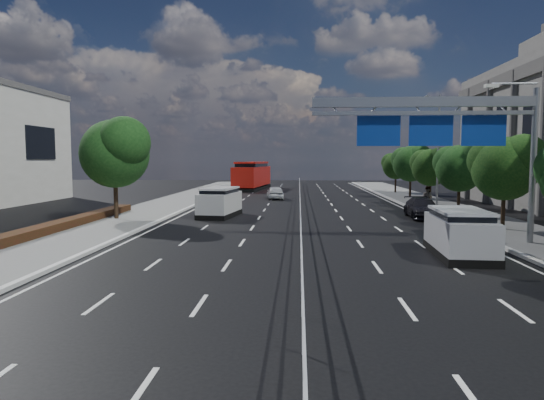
{
  "coord_description": "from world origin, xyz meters",
  "views": [
    {
      "loc": [
        -0.1,
        -12.81,
        3.97
      ],
      "look_at": [
        -1.14,
        5.93,
        2.4
      ],
      "focal_mm": 32.0,
      "sensor_mm": 36.0,
      "label": 1
    }
  ],
  "objects_px": {
    "near_car_silver": "(275,192)",
    "parked_car_dark": "(422,208)",
    "near_car_dark": "(254,181)",
    "pedestrian_b": "(427,198)",
    "white_minivan": "(220,202)",
    "silver_minivan": "(460,233)",
    "parked_car_teal": "(454,224)",
    "red_bus": "(252,175)",
    "overhead_gantry": "(448,124)"
  },
  "relations": [
    {
      "from": "near_car_silver",
      "to": "parked_car_dark",
      "type": "relative_size",
      "value": 0.83
    },
    {
      "from": "near_car_dark",
      "to": "pedestrian_b",
      "type": "distance_m",
      "value": 38.97
    },
    {
      "from": "white_minivan",
      "to": "silver_minivan",
      "type": "height_order",
      "value": "white_minivan"
    },
    {
      "from": "white_minivan",
      "to": "parked_car_teal",
      "type": "height_order",
      "value": "white_minivan"
    },
    {
      "from": "red_bus",
      "to": "parked_car_dark",
      "type": "bearing_deg",
      "value": -58.56
    },
    {
      "from": "overhead_gantry",
      "to": "parked_car_teal",
      "type": "distance_m",
      "value": 5.38
    },
    {
      "from": "white_minivan",
      "to": "silver_minivan",
      "type": "xyz_separation_m",
      "value": [
        12.09,
        -13.24,
        -0.04
      ]
    },
    {
      "from": "red_bus",
      "to": "parked_car_dark",
      "type": "xyz_separation_m",
      "value": [
        14.62,
        -31.04,
        -1.23
      ]
    },
    {
      "from": "silver_minivan",
      "to": "parked_car_dark",
      "type": "height_order",
      "value": "silver_minivan"
    },
    {
      "from": "near_car_silver",
      "to": "overhead_gantry",
      "type": "bearing_deg",
      "value": 103.26
    },
    {
      "from": "overhead_gantry",
      "to": "pedestrian_b",
      "type": "height_order",
      "value": "overhead_gantry"
    },
    {
      "from": "white_minivan",
      "to": "parked_car_teal",
      "type": "distance_m",
      "value": 15.84
    },
    {
      "from": "overhead_gantry",
      "to": "red_bus",
      "type": "distance_m",
      "value": 43.61
    },
    {
      "from": "overhead_gantry",
      "to": "near_car_silver",
      "type": "xyz_separation_m",
      "value": [
        -9.21,
        25.74,
        -4.94
      ]
    },
    {
      "from": "red_bus",
      "to": "parked_car_dark",
      "type": "height_order",
      "value": "red_bus"
    },
    {
      "from": "near_car_dark",
      "to": "pedestrian_b",
      "type": "xyz_separation_m",
      "value": [
        16.48,
        -35.31,
        0.25
      ]
    },
    {
      "from": "white_minivan",
      "to": "near_car_silver",
      "type": "xyz_separation_m",
      "value": [
        3.12,
        15.31,
        -0.33
      ]
    },
    {
      "from": "parked_car_dark",
      "to": "silver_minivan",
      "type": "bearing_deg",
      "value": -95.8
    },
    {
      "from": "near_car_silver",
      "to": "near_car_dark",
      "type": "xyz_separation_m",
      "value": [
        -4.41,
        23.78,
        0.14
      ]
    },
    {
      "from": "parked_car_teal",
      "to": "parked_car_dark",
      "type": "relative_size",
      "value": 1.07
    },
    {
      "from": "white_minivan",
      "to": "near_car_silver",
      "type": "relative_size",
      "value": 1.26
    },
    {
      "from": "red_bus",
      "to": "pedestrian_b",
      "type": "relative_size",
      "value": 6.82
    },
    {
      "from": "near_car_silver",
      "to": "pedestrian_b",
      "type": "distance_m",
      "value": 16.7
    },
    {
      "from": "parked_car_teal",
      "to": "pedestrian_b",
      "type": "bearing_deg",
      "value": 88.36
    },
    {
      "from": "silver_minivan",
      "to": "parked_car_dark",
      "type": "xyz_separation_m",
      "value": [
        1.8,
        13.21,
        -0.27
      ]
    },
    {
      "from": "parked_car_teal",
      "to": "near_car_dark",
      "type": "bearing_deg",
      "value": 113.93
    },
    {
      "from": "near_car_dark",
      "to": "parked_car_teal",
      "type": "bearing_deg",
      "value": 99.92
    },
    {
      "from": "red_bus",
      "to": "pedestrian_b",
      "type": "bearing_deg",
      "value": -53.46
    },
    {
      "from": "red_bus",
      "to": "near_car_dark",
      "type": "height_order",
      "value": "red_bus"
    },
    {
      "from": "overhead_gantry",
      "to": "white_minivan",
      "type": "bearing_deg",
      "value": 139.78
    },
    {
      "from": "near_car_silver",
      "to": "pedestrian_b",
      "type": "bearing_deg",
      "value": 129.89
    },
    {
      "from": "near_car_silver",
      "to": "white_minivan",
      "type": "bearing_deg",
      "value": 72.05
    },
    {
      "from": "near_car_silver",
      "to": "pedestrian_b",
      "type": "xyz_separation_m",
      "value": [
        12.07,
        -11.53,
        0.39
      ]
    },
    {
      "from": "red_bus",
      "to": "parked_car_teal",
      "type": "relative_size",
      "value": 2.49
    },
    {
      "from": "silver_minivan",
      "to": "near_car_dark",
      "type": "bearing_deg",
      "value": 107.5
    },
    {
      "from": "red_bus",
      "to": "parked_car_teal",
      "type": "height_order",
      "value": "red_bus"
    },
    {
      "from": "pedestrian_b",
      "to": "white_minivan",
      "type": "bearing_deg",
      "value": 56.67
    },
    {
      "from": "parked_car_teal",
      "to": "silver_minivan",
      "type": "bearing_deg",
      "value": -98.23
    },
    {
      "from": "white_minivan",
      "to": "parked_car_dark",
      "type": "distance_m",
      "value": 13.9
    },
    {
      "from": "white_minivan",
      "to": "near_car_dark",
      "type": "distance_m",
      "value": 39.12
    },
    {
      "from": "silver_minivan",
      "to": "parked_car_teal",
      "type": "bearing_deg",
      "value": 78.12
    },
    {
      "from": "pedestrian_b",
      "to": "parked_car_dark",
      "type": "bearing_deg",
      "value": 113.89
    },
    {
      "from": "red_bus",
      "to": "near_car_silver",
      "type": "relative_size",
      "value": 3.21
    },
    {
      "from": "near_car_silver",
      "to": "near_car_dark",
      "type": "height_order",
      "value": "near_car_dark"
    },
    {
      "from": "white_minivan",
      "to": "red_bus",
      "type": "distance_m",
      "value": 31.03
    },
    {
      "from": "white_minivan",
      "to": "parked_car_dark",
      "type": "bearing_deg",
      "value": 7.7
    },
    {
      "from": "near_car_silver",
      "to": "parked_car_dark",
      "type": "distance_m",
      "value": 18.75
    },
    {
      "from": "overhead_gantry",
      "to": "near_car_dark",
      "type": "bearing_deg",
      "value": 105.38
    },
    {
      "from": "silver_minivan",
      "to": "pedestrian_b",
      "type": "bearing_deg",
      "value": 82.84
    },
    {
      "from": "red_bus",
      "to": "parked_car_dark",
      "type": "relative_size",
      "value": 2.66
    }
  ]
}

